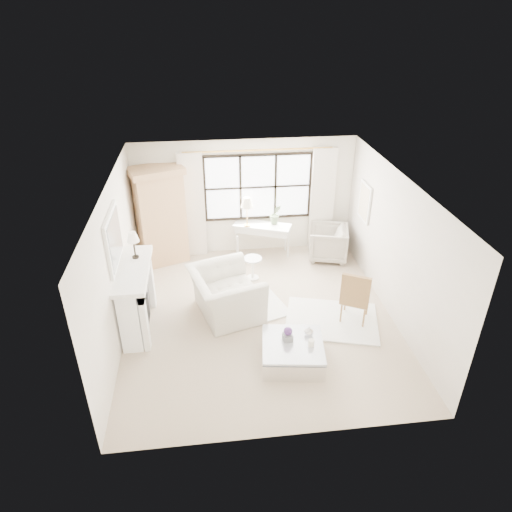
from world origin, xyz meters
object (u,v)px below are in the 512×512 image
at_px(club_armchair, 226,294).
at_px(coffee_table, 292,353).
at_px(console_table, 262,240).
at_px(armoire, 161,215).

relative_size(club_armchair, coffee_table, 1.22).
height_order(console_table, coffee_table, console_table).
bearing_deg(coffee_table, console_table, 97.88).
distance_m(armoire, console_table, 2.39).
height_order(console_table, club_armchair, club_armchair).
bearing_deg(club_armchair, armoire, 13.75).
bearing_deg(armoire, club_armchair, -80.95).
bearing_deg(console_table, armoire, -159.50).
height_order(club_armchair, coffee_table, club_armchair).
bearing_deg(coffee_table, armoire, 129.23).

